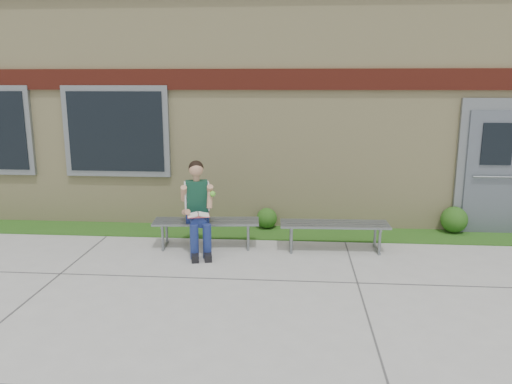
{
  "coord_description": "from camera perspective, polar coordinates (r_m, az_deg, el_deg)",
  "views": [
    {
      "loc": [
        0.17,
        -5.65,
        2.55
      ],
      "look_at": [
        -0.42,
        1.7,
        0.93
      ],
      "focal_mm": 35.0,
      "sensor_mm": 36.0,
      "label": 1
    }
  ],
  "objects": [
    {
      "name": "ground",
      "position": [
        6.2,
        2.68,
        -11.86
      ],
      "size": [
        80.0,
        80.0,
        0.0
      ],
      "primitive_type": "plane",
      "color": "#9E9E99",
      "rests_on": "ground"
    },
    {
      "name": "grass_strip",
      "position": [
        8.64,
        3.27,
        -4.7
      ],
      "size": [
        16.0,
        0.8,
        0.02
      ],
      "primitive_type": "cube",
      "color": "#154412",
      "rests_on": "ground"
    },
    {
      "name": "school_building",
      "position": [
        11.65,
        3.79,
        10.19
      ],
      "size": [
        16.2,
        6.22,
        4.2
      ],
      "color": "beige",
      "rests_on": "ground"
    },
    {
      "name": "bench_left",
      "position": [
        7.91,
        -5.7,
        -3.94
      ],
      "size": [
        1.68,
        0.6,
        0.43
      ],
      "rotation": [
        0.0,
        0.0,
        0.09
      ],
      "color": "slate",
      "rests_on": "ground"
    },
    {
      "name": "bench_right",
      "position": [
        7.81,
        8.94,
        -4.23
      ],
      "size": [
        1.68,
        0.52,
        0.43
      ],
      "rotation": [
        0.0,
        0.0,
        0.03
      ],
      "color": "slate",
      "rests_on": "ground"
    },
    {
      "name": "girl",
      "position": [
        7.63,
        -6.67,
        -1.65
      ],
      "size": [
        0.58,
        0.9,
        1.39
      ],
      "rotation": [
        0.0,
        0.0,
        0.24
      ],
      "color": "navy",
      "rests_on": "ground"
    },
    {
      "name": "shrub_mid",
      "position": [
        8.84,
        1.24,
        -3.0
      ],
      "size": [
        0.36,
        0.36,
        0.36
      ],
      "primitive_type": "sphere",
      "color": "#154412",
      "rests_on": "grass_strip"
    },
    {
      "name": "shrub_east",
      "position": [
        9.23,
        21.7,
        -2.95
      ],
      "size": [
        0.45,
        0.45,
        0.45
      ],
      "primitive_type": "sphere",
      "color": "#154412",
      "rests_on": "grass_strip"
    }
  ]
}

